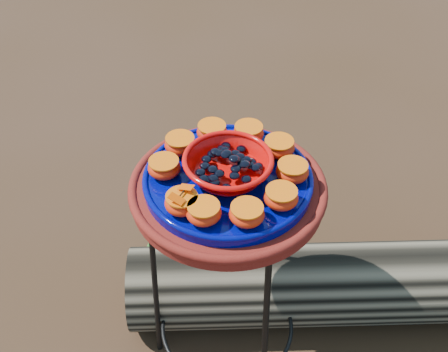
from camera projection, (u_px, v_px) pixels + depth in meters
The scene contains 20 objects.
ground at pixel (227, 350), 1.83m from camera, with size 60.00×60.00×0.00m, color black.
plant_stand at pixel (227, 284), 1.60m from camera, with size 0.44×0.44×0.70m, color black, non-canonical shape.
terracotta_saucer at pixel (228, 190), 1.35m from camera, with size 0.47×0.47×0.04m, color maroon.
cobalt_plate at pixel (228, 181), 1.33m from camera, with size 0.40×0.40×0.03m, color #01004A.
red_bowl at pixel (228, 168), 1.30m from camera, with size 0.20×0.20×0.06m, color #C30906, non-canonical shape.
glass_gems at pixel (228, 154), 1.28m from camera, with size 0.16×0.16×0.03m, color black, non-canonical shape.
orange_half_0 at pixel (182, 203), 1.22m from camera, with size 0.08×0.08×0.04m, color #B91000.
orange_half_1 at pixel (204, 213), 1.20m from camera, with size 0.08×0.08×0.04m, color #B91000.
orange_half_2 at pixel (247, 214), 1.20m from camera, with size 0.08×0.08×0.04m, color #B91000.
orange_half_3 at pixel (281, 197), 1.24m from camera, with size 0.08×0.08×0.04m, color #B91000.
orange_half_4 at pixel (292, 172), 1.30m from camera, with size 0.08×0.08×0.04m, color #B91000.
orange_half_5 at pixel (279, 147), 1.37m from camera, with size 0.08×0.08×0.04m, color #B91000.
orange_half_6 at pixel (249, 133), 1.41m from camera, with size 0.08×0.08×0.04m, color #B91000.
orange_half_7 at pixel (212, 132), 1.41m from camera, with size 0.08×0.08×0.04m, color #B91000.
orange_half_8 at pixel (180, 144), 1.38m from camera, with size 0.08×0.08×0.04m, color #B91000.
orange_half_9 at pixel (164, 168), 1.31m from camera, with size 0.08×0.08×0.04m, color #B91000.
butterfly at pixel (181, 194), 1.21m from camera, with size 0.07×0.05×0.01m, color #CA3E00, non-canonical shape.
driftwood_log at pixel (353, 283), 1.86m from camera, with size 1.47×0.39×0.28m, color black, non-canonical shape.
foliage_left at pixel (182, 254), 2.04m from camera, with size 0.28×0.28×0.14m, color #184013.
foliage_back at pixel (232, 218), 2.17m from camera, with size 0.31×0.31×0.16m, color #184013.
Camera 1 is at (0.51, -0.84, 1.65)m, focal length 45.00 mm.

